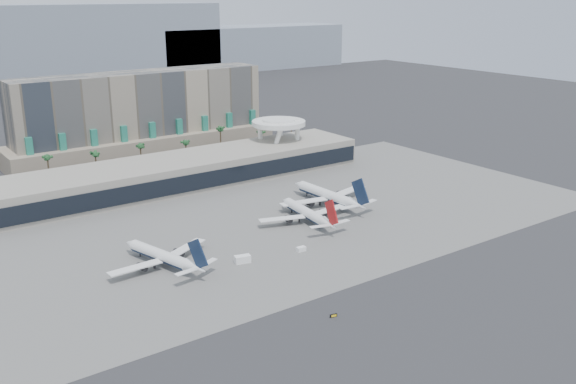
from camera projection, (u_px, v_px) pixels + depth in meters
ground at (349, 269)px, 195.59m from camera, size 900.00×900.00×0.00m
apron_pad at (252, 219)px, 238.18m from camera, size 260.00×130.00×0.06m
mountain_ridge at (24, 52)px, 566.22m from camera, size 680.00×60.00×70.00m
hotel at (143, 121)px, 331.22m from camera, size 140.00×30.00×42.00m
terminal at (183, 170)px, 278.72m from camera, size 170.00×32.50×14.50m
saucer_structure at (279, 126)px, 310.57m from camera, size 26.00×26.00×21.89m
palm_row at (163, 144)px, 308.66m from camera, size 157.80×2.80×13.10m
airliner_left at (163, 256)px, 196.55m from camera, size 35.91×37.26×13.13m
airliner_centre at (307, 213)px, 234.54m from camera, size 37.23×38.51×13.31m
airliner_right at (328, 195)px, 253.59m from camera, size 42.62×43.88×15.15m
service_vehicle_a at (243, 259)px, 199.53m from camera, size 5.36×3.53×2.41m
service_vehicle_b at (301, 249)px, 208.48m from camera, size 3.10×1.89×1.55m
taxiway_sign at (333, 316)px, 166.40m from camera, size 2.05×0.72×0.93m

